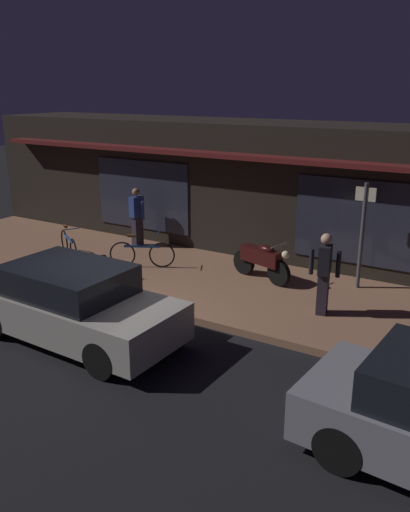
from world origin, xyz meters
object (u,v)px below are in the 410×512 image
(parked_car_near, at_px, (74,304))
(person_photographer, at_px, (137,216))
(bicycle_extra, at_px, (142,254))
(person_bystander, at_px, (324,272))
(motorcycle, at_px, (262,260))
(bicycle_parked, at_px, (69,245))
(sign_post, at_px, (363,230))

(parked_car_near, bearing_deg, person_photographer, 116.20)
(bicycle_extra, height_order, person_bystander, person_bystander)
(parked_car_near, bearing_deg, motorcycle, 67.62)
(bicycle_parked, xyz_separation_m, person_bystander, (6.98, -0.00, 0.52))
(bicycle_parked, bearing_deg, bicycle_extra, 11.12)
(bicycle_parked, height_order, person_photographer, person_photographer)
(bicycle_parked, height_order, bicycle_extra, same)
(person_photographer, height_order, person_bystander, same)
(motorcycle, relative_size, person_bystander, 1.00)
(motorcycle, relative_size, sign_post, 0.69)
(person_bystander, height_order, sign_post, sign_post)
(person_bystander, xyz_separation_m, sign_post, (0.20, 1.83, 0.48))
(bicycle_extra, bearing_deg, parked_car_near, -71.56)
(sign_post, relative_size, parked_car_near, 0.58)
(sign_post, height_order, parked_car_near, sign_post)
(sign_post, bearing_deg, parked_car_near, -127.71)
(bicycle_extra, relative_size, sign_post, 0.62)
(motorcycle, relative_size, bicycle_extra, 1.12)
(motorcycle, xyz_separation_m, bicycle_extra, (-2.98, -0.73, -0.14))
(bicycle_parked, relative_size, bicycle_extra, 0.97)
(person_bystander, bearing_deg, sign_post, 83.62)
(bicycle_parked, distance_m, person_bystander, 7.00)
(person_photographer, bearing_deg, parked_car_near, -63.80)
(sign_post, bearing_deg, person_bystander, -96.38)
(bicycle_parked, distance_m, sign_post, 7.48)
(bicycle_parked, bearing_deg, person_photographer, 66.18)
(bicycle_extra, bearing_deg, bicycle_parked, -168.88)
(motorcycle, bearing_deg, sign_post, 17.95)
(bicycle_parked, relative_size, person_bystander, 0.86)
(bicycle_extra, relative_size, person_bystander, 0.89)
(motorcycle, bearing_deg, bicycle_parked, -167.27)
(motorcycle, distance_m, person_photographer, 4.35)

